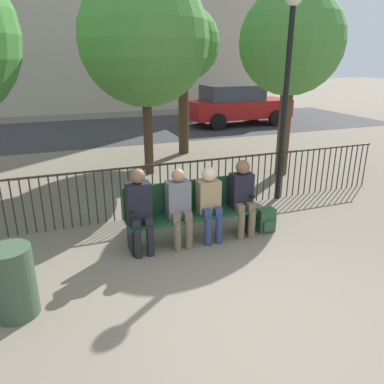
# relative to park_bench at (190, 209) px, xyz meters

# --- Properties ---
(ground_plane) EXTENTS (80.00, 80.00, 0.00)m
(ground_plane) POSITION_rel_park_bench_xyz_m (0.00, -2.22, -0.50)
(ground_plane) COLOR #706656
(park_bench) EXTENTS (2.00, 0.45, 0.92)m
(park_bench) POSITION_rel_park_bench_xyz_m (0.00, 0.00, 0.00)
(park_bench) COLOR #14381E
(park_bench) RESTS_ON ground
(seated_person_0) EXTENTS (0.34, 0.39, 1.25)m
(seated_person_0) POSITION_rel_park_bench_xyz_m (-0.80, -0.13, 0.19)
(seated_person_0) COLOR black
(seated_person_0) RESTS_ON ground
(seated_person_1) EXTENTS (0.34, 0.39, 1.18)m
(seated_person_1) POSITION_rel_park_bench_xyz_m (-0.22, -0.13, 0.16)
(seated_person_1) COLOR brown
(seated_person_1) RESTS_ON ground
(seated_person_2) EXTENTS (0.34, 0.39, 1.16)m
(seated_person_2) POSITION_rel_park_bench_xyz_m (0.26, -0.13, 0.16)
(seated_person_2) COLOR navy
(seated_person_2) RESTS_ON ground
(seated_person_3) EXTENTS (0.34, 0.39, 1.21)m
(seated_person_3) POSITION_rel_park_bench_xyz_m (0.82, -0.13, 0.18)
(seated_person_3) COLOR brown
(seated_person_3) RESTS_ON ground
(backpack) EXTENTS (0.28, 0.21, 0.39)m
(backpack) POSITION_rel_park_bench_xyz_m (1.24, -0.20, -0.31)
(backpack) COLOR #284C2D
(backpack) RESTS_ON ground
(fence_railing) EXTENTS (9.01, 0.03, 0.95)m
(fence_railing) POSITION_rel_park_bench_xyz_m (-0.02, 1.07, 0.06)
(fence_railing) COLOR #2D2823
(fence_railing) RESTS_ON ground
(tree_0) EXTENTS (2.27, 2.27, 4.12)m
(tree_0) POSITION_rel_park_bench_xyz_m (3.26, 2.46, 2.46)
(tree_0) COLOR #4C3823
(tree_0) RESTS_ON ground
(tree_1) EXTENTS (1.99, 1.99, 4.03)m
(tree_1) POSITION_rel_park_bench_xyz_m (1.76, 5.28, 2.49)
(tree_1) COLOR #422D1E
(tree_1) RESTS_ON ground
(tree_2) EXTENTS (2.88, 2.88, 4.48)m
(tree_2) POSITION_rel_park_bench_xyz_m (0.30, 3.66, 2.53)
(tree_2) COLOR #422D1E
(tree_2) RESTS_ON ground
(lamp_post) EXTENTS (0.28, 0.28, 3.77)m
(lamp_post) POSITION_rel_park_bench_xyz_m (2.26, 1.04, 1.98)
(lamp_post) COLOR black
(lamp_post) RESTS_ON ground
(street_surface) EXTENTS (24.00, 6.00, 0.01)m
(street_surface) POSITION_rel_park_bench_xyz_m (0.00, 9.78, -0.50)
(street_surface) COLOR #333335
(street_surface) RESTS_ON ground
(parked_car_0) EXTENTS (4.20, 1.94, 1.62)m
(parked_car_0) POSITION_rel_park_bench_xyz_m (5.43, 9.11, 0.34)
(parked_car_0) COLOR maroon
(parked_car_0) RESTS_ON ground
(trash_bin) EXTENTS (0.47, 0.47, 0.81)m
(trash_bin) POSITION_rel_park_bench_xyz_m (-2.42, -1.04, -0.10)
(trash_bin) COLOR #384C38
(trash_bin) RESTS_ON ground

